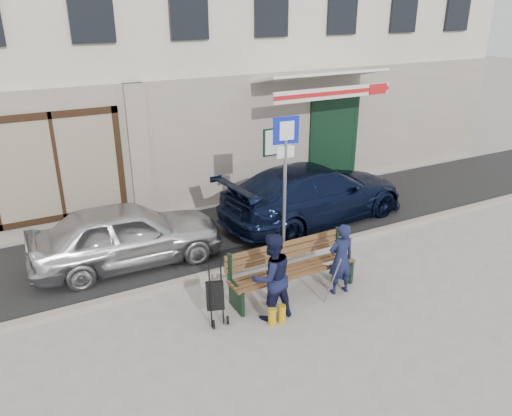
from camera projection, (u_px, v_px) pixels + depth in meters
ground at (304, 301)px, 8.71m from camera, size 80.00×80.00×0.00m
asphalt_lane at (229, 234)px, 11.24m from camera, size 60.00×3.20×0.01m
curb at (263, 262)px, 9.91m from camera, size 60.00×0.18×0.12m
car_silver at (127, 234)px, 9.76m from camera, size 3.76×1.62×1.26m
car_navy at (314, 193)px, 11.73m from camera, size 4.88×2.40×1.37m
parking_sign at (285, 164)px, 9.70m from camera, size 0.53×0.10×2.85m
bench at (291, 271)px, 8.78m from camera, size 2.40×1.17×0.98m
man at (341, 259)px, 8.74m from camera, size 0.51×0.36×1.34m
woman at (271, 277)px, 8.01m from camera, size 0.75×0.60×1.50m
stroller at (215, 297)px, 8.03m from camera, size 0.35×0.45×0.99m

